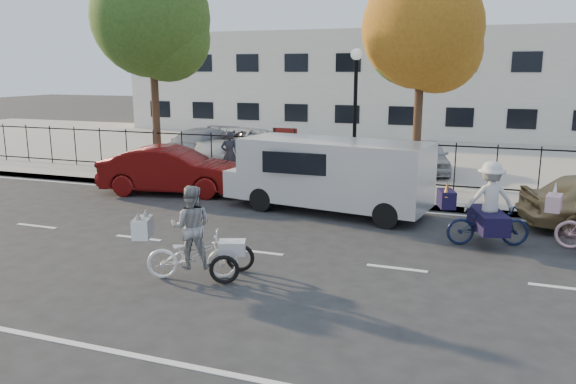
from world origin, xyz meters
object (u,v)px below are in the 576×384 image
at_px(pedestrian, 230,154).
at_px(white_van, 330,173).
at_px(lot_car_b, 238,145).
at_px(bull_bike, 487,212).
at_px(lot_car_d, 427,156).
at_px(zebra_trike, 192,243).
at_px(lot_car_a, 196,145).
at_px(red_sedan, 173,170).
at_px(lamppost, 355,93).

bearing_deg(pedestrian, white_van, 120.25).
height_order(pedestrian, lot_car_b, pedestrian).
distance_m(bull_bike, lot_car_d, 8.29).
xyz_separation_m(zebra_trike, lot_car_a, (-6.21, 11.43, 0.11)).
distance_m(zebra_trike, red_sedan, 7.60).
xyz_separation_m(lamppost, zebra_trike, (-1.04, -8.61, -2.42)).
bearing_deg(zebra_trike, bull_bike, -72.93).
relative_size(lamppost, zebra_trike, 2.10).
height_order(lamppost, bull_bike, lamppost).
bearing_deg(white_van, lot_car_d, 81.78).
bearing_deg(pedestrian, red_sedan, 42.60).
bearing_deg(lot_car_a, lot_car_b, 21.94).
height_order(bull_bike, lot_car_b, bull_bike).
xyz_separation_m(white_van, pedestrian, (-4.42, 2.90, -0.13)).
bearing_deg(lot_car_a, bull_bike, -26.81).
height_order(lamppost, lot_car_d, lamppost).
distance_m(red_sedan, pedestrian, 2.47).
xyz_separation_m(white_van, red_sedan, (-5.30, 0.60, -0.36)).
distance_m(lamppost, bull_bike, 6.61).
xyz_separation_m(lamppost, red_sedan, (-5.27, -2.30, -2.37)).
bearing_deg(bull_bike, lot_car_a, 40.02).
bearing_deg(lamppost, red_sedan, -156.44).
distance_m(lot_car_b, lot_car_d, 7.53).
height_order(zebra_trike, white_van, white_van).
relative_size(lamppost, lot_car_d, 1.24).
distance_m(lamppost, lot_car_d, 4.57).
bearing_deg(lot_car_d, zebra_trike, -117.06).
bearing_deg(red_sedan, lamppost, -77.44).
bearing_deg(zebra_trike, lamppost, -27.71).
height_order(pedestrian, lot_car_d, pedestrian).
xyz_separation_m(lot_car_a, lot_car_d, (9.18, 0.58, -0.05)).
relative_size(lamppost, lot_car_a, 0.97).
height_order(white_van, lot_car_a, white_van).
xyz_separation_m(zebra_trike, lot_car_b, (-4.56, 11.89, 0.14)).
bearing_deg(pedestrian, lot_car_d, -178.20).
distance_m(pedestrian, lot_car_d, 7.18).
xyz_separation_m(bull_bike, red_sedan, (-9.39, 2.30, -0.01)).
relative_size(zebra_trike, lot_car_a, 0.46).
height_order(bull_bike, lot_car_a, bull_bike).
bearing_deg(lot_car_b, bull_bike, -30.35).
bearing_deg(lot_car_a, zebra_trike, -55.15).
relative_size(lot_car_a, lot_car_b, 0.92).
distance_m(lamppost, red_sedan, 6.22).
bearing_deg(bull_bike, lamppost, 24.99).
bearing_deg(lot_car_b, white_van, -38.99).
bearing_deg(zebra_trike, lot_car_a, 7.68).
bearing_deg(lot_car_d, pedestrian, -164.91).
bearing_deg(pedestrian, zebra_trike, 84.81).
xyz_separation_m(lamppost, lot_car_a, (-7.25, 2.82, -2.31)).
bearing_deg(lot_car_a, pedestrian, -38.33).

